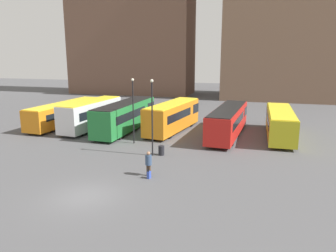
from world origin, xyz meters
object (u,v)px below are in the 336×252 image
(bus_1, at_px, (92,114))
(lamp_post_0, at_px, (133,106))
(bus_5, at_px, (280,122))
(bus_4, at_px, (228,121))
(lamp_post_1, at_px, (152,112))
(trash_bin, at_px, (161,150))
(bus_2, at_px, (126,115))
(traveler, at_px, (149,161))
(bus_0, at_px, (66,113))
(bus_3, at_px, (173,116))
(suitcase, at_px, (149,175))

(bus_1, xyz_separation_m, lamp_post_0, (6.95, -4.63, 1.90))
(bus_5, bearing_deg, bus_4, 99.16)
(bus_5, relative_size, lamp_post_1, 1.67)
(bus_4, relative_size, bus_5, 1.10)
(bus_1, distance_m, bus_5, 21.03)
(bus_1, distance_m, trash_bin, 13.16)
(bus_5, height_order, lamp_post_1, lamp_post_1)
(bus_2, distance_m, lamp_post_0, 5.93)
(lamp_post_0, distance_m, lamp_post_1, 4.45)
(traveler, height_order, lamp_post_0, lamp_post_0)
(bus_0, xyz_separation_m, bus_4, (19.82, -0.45, 0.15))
(bus_2, xyz_separation_m, bus_4, (11.48, 0.59, -0.12))
(bus_0, relative_size, lamp_post_0, 1.92)
(bus_0, relative_size, traveler, 6.69)
(bus_3, distance_m, bus_5, 11.60)
(suitcase, xyz_separation_m, trash_bin, (-0.66, 5.44, 0.16))
(bus_2, relative_size, lamp_post_0, 1.88)
(bus_4, height_order, lamp_post_0, lamp_post_0)
(bus_4, distance_m, lamp_post_1, 10.66)
(bus_2, height_order, traveler, bus_2)
(bus_4, height_order, suitcase, bus_4)
(bus_3, distance_m, suitcase, 14.76)
(bus_5, bearing_deg, bus_0, 91.00)
(bus_3, height_order, trash_bin, bus_3)
(bus_4, distance_m, trash_bin, 9.88)
(traveler, bearing_deg, bus_3, 15.42)
(bus_1, height_order, bus_2, bus_1)
(bus_1, height_order, traveler, bus_1)
(lamp_post_0, bearing_deg, bus_0, 152.13)
(bus_5, xyz_separation_m, suitcase, (-9.67, -14.75, -1.32))
(bus_3, xyz_separation_m, traveler, (1.74, -14.07, -0.67))
(bus_2, bearing_deg, bus_5, -82.26)
(bus_3, height_order, bus_4, bus_3)
(bus_2, relative_size, suitcase, 16.32)
(bus_1, relative_size, lamp_post_1, 1.50)
(bus_4, distance_m, suitcase, 14.62)
(bus_4, bearing_deg, suitcase, 167.56)
(bus_2, distance_m, bus_3, 5.38)
(bus_3, distance_m, lamp_post_0, 6.86)
(bus_4, height_order, trash_bin, bus_4)
(bus_0, height_order, trash_bin, bus_0)
(bus_1, xyz_separation_m, bus_4, (15.62, 0.82, -0.14))
(bus_4, height_order, bus_5, bus_4)
(bus_2, height_order, bus_4, bus_2)
(traveler, height_order, trash_bin, traveler)
(bus_0, height_order, lamp_post_0, lamp_post_0)
(traveler, xyz_separation_m, lamp_post_0, (-4.16, 7.96, 2.62))
(bus_0, distance_m, lamp_post_0, 12.81)
(bus_0, bearing_deg, traveler, -126.92)
(bus_2, height_order, bus_3, bus_2)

